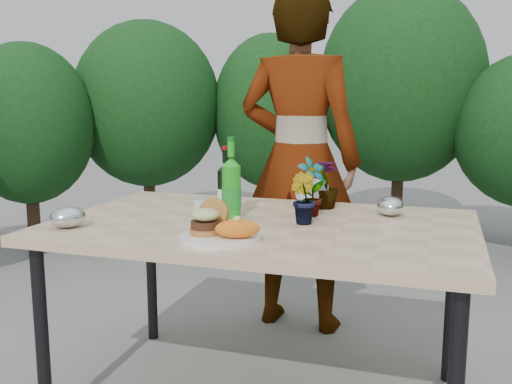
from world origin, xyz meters
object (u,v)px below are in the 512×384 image
(dinner_plate, at_px, (221,237))
(person, at_px, (299,161))
(wine_bottle, at_px, (226,190))
(patio_table, at_px, (262,236))

(dinner_plate, xyz_separation_m, person, (-0.01, 1.14, 0.14))
(wine_bottle, bearing_deg, dinner_plate, -83.32)
(patio_table, relative_size, wine_bottle, 5.66)
(patio_table, relative_size, person, 0.89)
(wine_bottle, bearing_deg, person, 69.81)
(patio_table, relative_size, dinner_plate, 5.71)
(patio_table, height_order, person, person)
(wine_bottle, xyz_separation_m, person, (0.12, 0.77, 0.04))
(wine_bottle, relative_size, person, 0.16)
(dinner_plate, distance_m, wine_bottle, 0.40)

